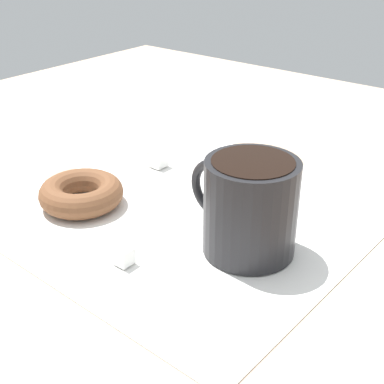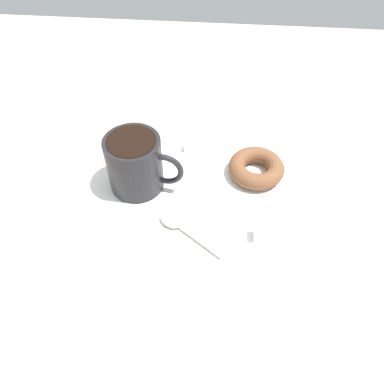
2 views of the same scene
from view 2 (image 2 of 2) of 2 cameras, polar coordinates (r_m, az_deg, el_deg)
ground_plane at (r=60.18cm, az=1.59°, el=-0.78°), size 120.00×120.00×2.00cm
napkin at (r=58.11cm, az=0.00°, el=-1.40°), size 36.69×36.69×0.30cm
coffee_cup at (r=57.63cm, az=-8.55°, el=4.42°), size 8.54×12.00×9.07cm
donut at (r=61.79cm, az=9.77°, el=3.64°), size 9.06×9.06×2.73cm
spoon at (r=54.60cm, az=-2.26°, el=-5.08°), size 7.80×9.92×0.90cm
sugar_cube at (r=65.71cm, az=-0.48°, el=7.04°), size 1.52×1.52×1.52cm
sugar_cube_extra at (r=53.88cm, az=10.43°, el=-6.21°), size 2.00×2.00×2.00cm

